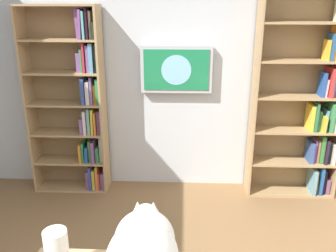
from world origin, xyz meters
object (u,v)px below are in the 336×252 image
bookshelf_left (309,98)px  wall_mounted_tv (176,70)px  bookshelf_right (76,105)px  paper_towel_roll (57,252)px

bookshelf_left → wall_mounted_tv: size_ratio=2.94×
bookshelf_right → paper_towel_roll: bearing=104.0°
bookshelf_left → wall_mounted_tv: bearing=-3.6°
bookshelf_left → wall_mounted_tv: bookshelf_left is taller
bookshelf_left → paper_towel_roll: (1.84, 2.22, -0.18)m
bookshelf_right → paper_towel_roll: (-0.55, 2.21, -0.08)m
bookshelf_left → paper_towel_roll: bookshelf_left is taller
paper_towel_roll → bookshelf_right: bearing=-76.0°
bookshelf_left → bookshelf_right: size_ratio=1.10×
bookshelf_right → paper_towel_roll: 2.28m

